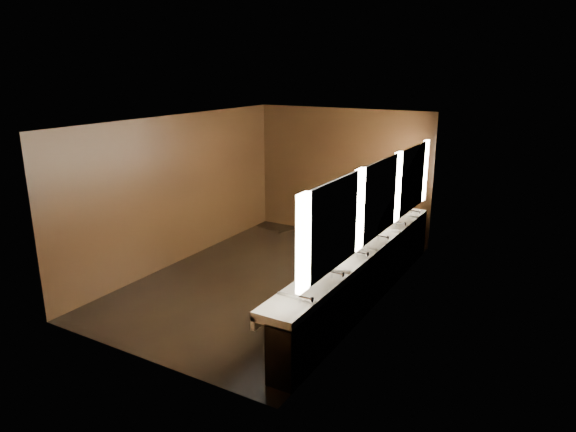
# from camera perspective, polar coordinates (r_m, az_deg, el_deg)

# --- Properties ---
(floor) EXTENTS (6.00, 6.00, 0.00)m
(floor) POSITION_cam_1_polar(r_m,az_deg,el_deg) (9.19, -2.11, -7.06)
(floor) COLOR black
(floor) RESTS_ON ground
(ceiling) EXTENTS (4.00, 6.00, 0.02)m
(ceiling) POSITION_cam_1_polar(r_m,az_deg,el_deg) (8.48, -2.31, 10.59)
(ceiling) COLOR #2D2D2B
(ceiling) RESTS_ON wall_back
(wall_back) EXTENTS (4.00, 0.02, 2.80)m
(wall_back) POSITION_cam_1_polar(r_m,az_deg,el_deg) (11.31, 5.96, 4.77)
(wall_back) COLOR black
(wall_back) RESTS_ON floor
(wall_front) EXTENTS (4.00, 0.02, 2.80)m
(wall_front) POSITION_cam_1_polar(r_m,az_deg,el_deg) (6.52, -16.46, -4.48)
(wall_front) COLOR black
(wall_front) RESTS_ON floor
(wall_left) EXTENTS (0.02, 6.00, 2.80)m
(wall_left) POSITION_cam_1_polar(r_m,az_deg,el_deg) (9.92, -12.03, 2.87)
(wall_left) COLOR black
(wall_left) RESTS_ON floor
(wall_right) EXTENTS (0.02, 6.00, 2.80)m
(wall_right) POSITION_cam_1_polar(r_m,az_deg,el_deg) (7.88, 10.19, -0.47)
(wall_right) COLOR black
(wall_right) RESTS_ON floor
(sink_counter) EXTENTS (0.55, 5.40, 1.01)m
(sink_counter) POSITION_cam_1_polar(r_m,az_deg,el_deg) (8.25, 8.52, -6.29)
(sink_counter) COLOR black
(sink_counter) RESTS_ON floor
(mirror_band) EXTENTS (0.06, 5.03, 1.15)m
(mirror_band) POSITION_cam_1_polar(r_m,az_deg,el_deg) (7.80, 10.18, 2.01)
(mirror_band) COLOR white
(mirror_band) RESTS_ON wall_right
(person) EXTENTS (0.57, 0.68, 1.59)m
(person) POSITION_cam_1_polar(r_m,az_deg,el_deg) (7.78, 2.51, -5.15)
(person) COLOR #97B1E2
(person) RESTS_ON floor
(trash_bin) EXTENTS (0.51, 0.51, 0.62)m
(trash_bin) POSITION_cam_1_polar(r_m,az_deg,el_deg) (7.02, 1.51, -12.00)
(trash_bin) COLOR black
(trash_bin) RESTS_ON floor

